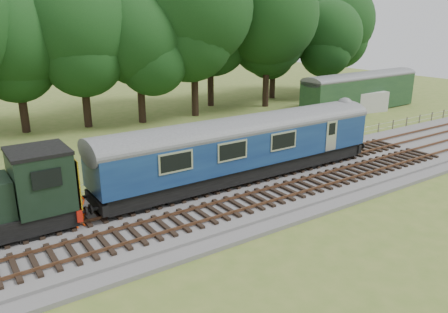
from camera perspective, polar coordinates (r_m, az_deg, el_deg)
ground at (r=23.42m, az=-1.87°, el=-6.30°), size 120.00×120.00×0.00m
ballast at (r=23.35m, az=-1.87°, el=-5.91°), size 70.00×7.00×0.35m
track_north at (r=24.37m, az=-3.65°, el=-4.30°), size 67.20×2.40×0.21m
track_south at (r=22.03m, az=0.37°, el=-6.71°), size 67.20×2.40×0.21m
fence at (r=27.06m, az=-6.99°, el=-3.07°), size 64.00×0.12×1.00m
tree_line at (r=42.79m, az=-17.90°, el=3.90°), size 70.00×8.00×18.00m
dmu_railcar at (r=25.38m, az=2.61°, el=1.84°), size 18.05×2.86×3.88m
worker at (r=20.99m, az=-18.45°, el=-6.34°), size 0.79×0.63×1.88m
parked_coach at (r=49.28m, az=17.44°, el=8.34°), size 15.89×3.38×4.04m
shed at (r=49.52m, az=13.72°, el=7.75°), size 4.71×4.71×2.92m
caravan at (r=49.22m, az=18.04°, el=6.83°), size 4.61×2.83×2.11m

